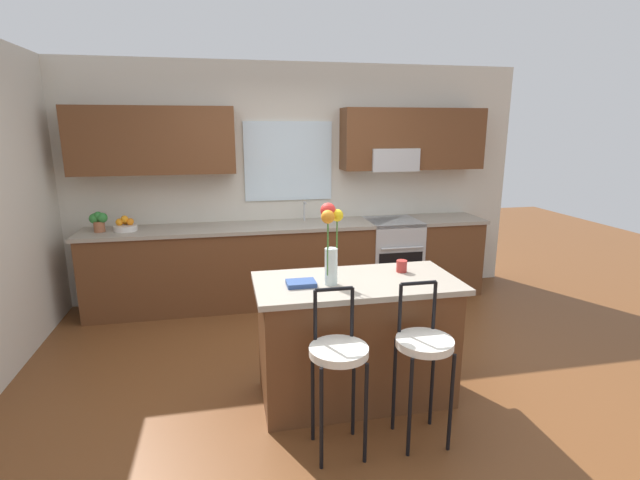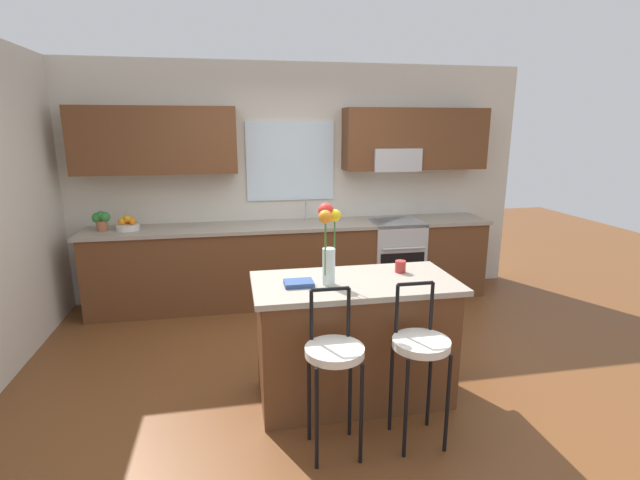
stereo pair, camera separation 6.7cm
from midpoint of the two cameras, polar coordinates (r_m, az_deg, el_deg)
The scene contains 13 objects.
ground_plane at distance 4.06m, azimuth 0.90°, elevation -15.77°, with size 14.00×14.00×0.00m, color brown.
back_wall_assembly at distance 5.52m, azimuth -3.01°, elevation 8.58°, with size 5.60×0.50×2.70m.
counter_run at distance 5.43m, azimuth -2.69°, elevation -2.71°, with size 4.56×0.64×0.92m.
sink_faucet at distance 5.46m, azimuth -1.34°, elevation 3.81°, with size 0.02×0.13×0.23m.
oven_range at distance 5.69m, azimuth 9.28°, elevation -2.17°, with size 0.60×0.64×0.92m.
kitchen_island at distance 3.55m, azimuth 4.67°, elevation -11.94°, with size 1.46×0.73×0.92m.
bar_stool_near at distance 2.91m, azimuth 2.43°, elevation -14.18°, with size 0.36×0.36×1.04m.
bar_stool_middle at distance 3.07m, azimuth 12.75°, elevation -12.96°, with size 0.36×0.36×1.04m.
flower_vase at distance 3.19m, azimuth 1.62°, elevation 0.24°, with size 0.16×0.15×0.57m.
mug_ceramic at distance 3.59m, azimuth 10.29°, elevation -3.19°, with size 0.08×0.08×0.09m, color #A52D28.
cookbook at distance 3.26m, azimuth -2.02°, elevation -5.28°, with size 0.20×0.15×0.03m, color navy.
fruit_bowl_oranges at distance 5.37m, azimuth -22.04°, elevation 1.72°, with size 0.24×0.24×0.16m.
potted_plant_small at distance 5.41m, azimuth -24.76°, elevation 2.27°, with size 0.19×0.13×0.21m.
Camera 2 is at (-0.69, -3.47, 1.99)m, focal length 26.28 mm.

